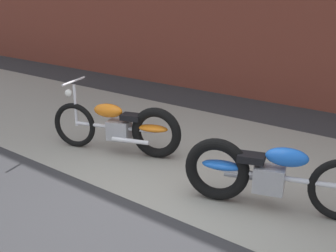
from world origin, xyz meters
name	(u,v)px	position (x,y,z in m)	size (l,w,h in m)	color
ground_plane	(150,208)	(0.00, 0.00, 0.00)	(80.00, 80.00, 0.00)	#2D2D30
sidewalk_slab	(231,159)	(0.00, 1.75, 0.00)	(36.00, 3.50, 0.01)	gray
motorcycle_orange	(124,127)	(-1.34, 0.99, 0.40)	(1.93, 0.88, 1.03)	black
motorcycle_blue	(262,173)	(0.91, 0.78, 0.40)	(1.94, 0.84, 1.03)	black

